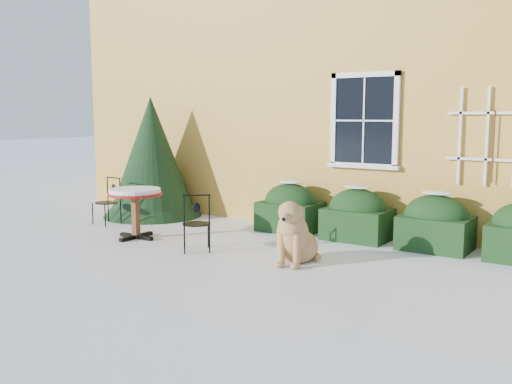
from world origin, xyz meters
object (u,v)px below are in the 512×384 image
Objects in this scene: evergreen_shrub at (152,168)px; bistro_table at (135,197)px; dog at (294,237)px; patio_chair_far at (108,201)px; patio_chair_near at (197,222)px.

bistro_table is (1.31, -1.76, -0.28)m from evergreen_shrub.
bistro_table is at bearing 169.25° from dog.
dog is at bearing 1.02° from bistro_table.
patio_chair_far is (-0.08, -1.13, -0.54)m from evergreen_shrub.
bistro_table is 1.48m from patio_chair_near.
evergreen_shrub is 2.68× the size of bistro_table.
dog is (1.60, 0.20, -0.07)m from patio_chair_near.
bistro_table is 1.03× the size of patio_chair_far.
evergreen_shrub reaches higher than patio_chair_near.
patio_chair_far is 4.48m from dog.
dog is at bearing -4.45° from patio_chair_far.
dog is at bearing 145.49° from patio_chair_near.
dog is at bearing -21.31° from evergreen_shrub.
patio_chair_near is 1.61m from dog.
dog is (4.36, -1.70, -0.61)m from evergreen_shrub.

